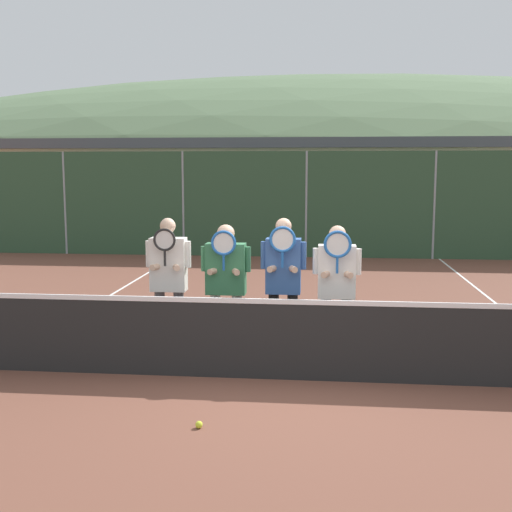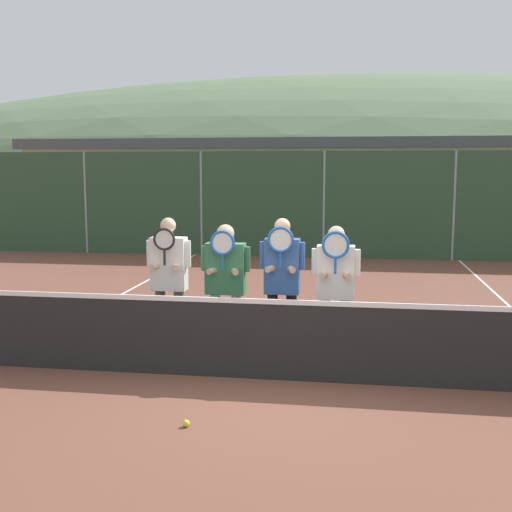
% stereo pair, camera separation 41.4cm
% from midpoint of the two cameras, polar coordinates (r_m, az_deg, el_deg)
% --- Properties ---
extents(ground_plane, '(120.00, 120.00, 0.00)m').
position_cam_midpoint_polar(ground_plane, '(7.46, 3.45, -10.94)').
color(ground_plane, brown).
extents(hill_distant, '(108.05, 60.03, 21.01)m').
position_cam_midpoint_polar(hill_distant, '(63.37, 8.35, 5.60)').
color(hill_distant, '#5B7551').
rests_on(hill_distant, ground_plane).
extents(clubhouse_building, '(20.57, 5.50, 3.46)m').
position_cam_midpoint_polar(clubhouse_building, '(25.36, 3.92, 6.36)').
color(clubhouse_building, beige).
rests_on(clubhouse_building, ground_plane).
extents(fence_back, '(20.22, 0.06, 2.84)m').
position_cam_midpoint_polar(fence_back, '(17.26, 6.74, 4.55)').
color(fence_back, gray).
rests_on(fence_back, ground_plane).
extents(tennis_net, '(9.53, 0.09, 1.04)m').
position_cam_midpoint_polar(tennis_net, '(7.32, 3.49, -7.35)').
color(tennis_net, gray).
rests_on(tennis_net, ground_plane).
extents(court_line_left_sideline, '(0.05, 16.00, 0.01)m').
position_cam_midpoint_polar(court_line_left_sideline, '(11.14, -13.51, -4.80)').
color(court_line_left_sideline, white).
rests_on(court_line_left_sideline, ground_plane).
extents(player_leftmost, '(0.58, 0.34, 1.78)m').
position_cam_midpoint_polar(player_leftmost, '(8.20, -6.32, -1.73)').
color(player_leftmost, '#56565B').
rests_on(player_leftmost, ground_plane).
extents(player_center_left, '(0.63, 0.34, 1.70)m').
position_cam_midpoint_polar(player_center_left, '(8.11, -1.27, -1.89)').
color(player_center_left, white).
rests_on(player_center_left, ground_plane).
extents(player_center_right, '(0.56, 0.34, 1.79)m').
position_cam_midpoint_polar(player_center_right, '(7.90, 3.83, -1.99)').
color(player_center_right, black).
rests_on(player_center_right, ground_plane).
extents(player_rightmost, '(0.59, 0.34, 1.71)m').
position_cam_midpoint_polar(player_rightmost, '(7.87, 8.58, -2.36)').
color(player_rightmost, '#56565B').
rests_on(player_rightmost, ground_plane).
extents(car_far_left, '(4.06, 2.09, 1.66)m').
position_cam_midpoint_polar(car_far_left, '(21.90, -11.35, 3.66)').
color(car_far_left, slate).
rests_on(car_far_left, ground_plane).
extents(car_left_of_center, '(4.25, 1.98, 1.81)m').
position_cam_midpoint_polar(car_left_of_center, '(20.76, 1.67, 3.75)').
color(car_left_of_center, silver).
rests_on(car_left_of_center, ground_plane).
extents(car_center, '(4.32, 2.02, 1.67)m').
position_cam_midpoint_polar(car_center, '(20.29, 15.94, 3.20)').
color(car_center, '#285638').
rests_on(car_center, ground_plane).
extents(tennis_ball_on_court, '(0.07, 0.07, 0.07)m').
position_cam_midpoint_polar(tennis_ball_on_court, '(6.19, -4.27, -14.63)').
color(tennis_ball_on_court, '#CCDB33').
rests_on(tennis_ball_on_court, ground_plane).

